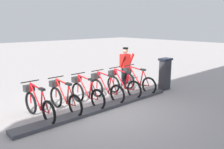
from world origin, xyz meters
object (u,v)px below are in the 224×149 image
Objects in this scene: bike_docked_3 at (86,93)px; bike_docked_5 at (38,104)px; bike_docked_1 at (122,84)px; worker_near_rack at (125,65)px; bike_docked_0 at (137,81)px; bike_docked_2 at (105,88)px; bike_docked_4 at (64,98)px; payment_kiosk at (165,73)px.

bike_docked_3 and bike_docked_5 have the same top height.
worker_near_rack is at bearing -49.87° from bike_docked_1.
bike_docked_0 is 1.00× the size of bike_docked_3.
bike_docked_3 is at bearing 90.00° from bike_docked_2.
bike_docked_4 is (0.00, 0.81, 0.00)m from bike_docked_3.
bike_docked_3 is at bearing 90.00° from bike_docked_1.
bike_docked_0 and bike_docked_5 have the same top height.
worker_near_rack is at bearing -72.12° from bike_docked_3.
worker_near_rack reaches higher than bike_docked_5.
worker_near_rack is at bearing 30.42° from payment_kiosk.
worker_near_rack reaches higher than payment_kiosk.
payment_kiosk is 0.74× the size of bike_docked_2.
bike_docked_1 is 1.41m from worker_near_rack.
bike_docked_4 is at bearing 90.00° from bike_docked_2.
bike_docked_1 is 1.00× the size of bike_docked_5.
bike_docked_0 is 1.00m from worker_near_rack.
bike_docked_0 is (0.57, 1.03, -0.24)m from payment_kiosk.
bike_docked_2 is at bearing 90.00° from bike_docked_0.
payment_kiosk is 4.34m from bike_docked_4.
bike_docked_3 is (0.00, 2.44, 0.00)m from bike_docked_0.
bike_docked_5 is at bearing 90.00° from bike_docked_4.
bike_docked_0 is 1.00× the size of bike_docked_1.
payment_kiosk reaches higher than bike_docked_1.
bike_docked_1 is 0.81m from bike_docked_2.
bike_docked_0 and bike_docked_1 have the same top height.
bike_docked_3 is (0.57, 3.48, -0.24)m from payment_kiosk.
bike_docked_4 is 0.81m from bike_docked_5.
bike_docked_5 is at bearing 90.00° from bike_docked_0.
worker_near_rack is (0.85, -1.83, 0.48)m from bike_docked_2.
payment_kiosk is 1.95m from bike_docked_1.
bike_docked_4 is at bearing 90.00° from bike_docked_3.
bike_docked_4 and bike_docked_5 have the same top height.
bike_docked_1 is 3.26m from bike_docked_5.
bike_docked_4 is (0.00, 1.63, 0.00)m from bike_docked_2.
payment_kiosk is 1.67m from worker_near_rack.
bike_docked_5 is at bearing 101.29° from worker_near_rack.
worker_near_rack is (0.85, -3.46, 0.48)m from bike_docked_4.
payment_kiosk is at bearing -149.58° from worker_near_rack.
bike_docked_5 is 1.04× the size of worker_near_rack.
payment_kiosk is 0.74× the size of bike_docked_1.
bike_docked_3 is at bearing -90.00° from bike_docked_5.
bike_docked_2 is (0.00, 0.81, 0.00)m from bike_docked_1.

